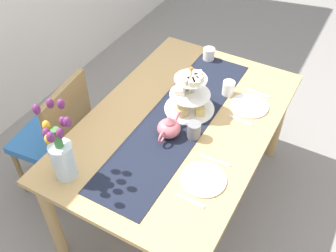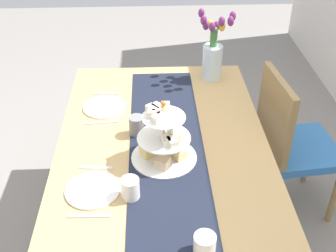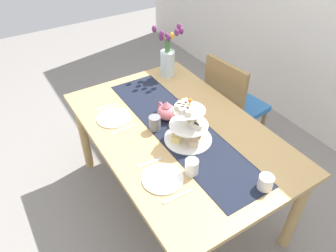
% 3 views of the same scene
% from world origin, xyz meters
% --- Properties ---
extents(ground_plane, '(8.00, 8.00, 0.00)m').
position_xyz_m(ground_plane, '(0.00, 0.00, 0.00)').
color(ground_plane, gray).
extents(dining_table, '(1.58, 1.02, 0.73)m').
position_xyz_m(dining_table, '(0.00, 0.00, 0.63)').
color(dining_table, tan).
rests_on(dining_table, ground_plane).
extents(chair_left, '(0.46, 0.46, 0.91)m').
position_xyz_m(chair_left, '(-0.27, 0.74, 0.50)').
color(chair_left, olive).
rests_on(chair_left, ground_plane).
extents(table_runner, '(1.39, 0.35, 0.00)m').
position_xyz_m(table_runner, '(0.00, 0.02, 0.73)').
color(table_runner, black).
rests_on(table_runner, dining_table).
extents(tiered_cake_stand, '(0.30, 0.30, 0.30)m').
position_xyz_m(tiered_cake_stand, '(0.12, -0.00, 0.83)').
color(tiered_cake_stand, beige).
rests_on(tiered_cake_stand, table_runner).
extents(teapot, '(0.24, 0.13, 0.14)m').
position_xyz_m(teapot, '(-0.13, 0.00, 0.78)').
color(teapot, '#D66B75').
rests_on(teapot, table_runner).
extents(tulip_vase, '(0.21, 0.20, 0.42)m').
position_xyz_m(tulip_vase, '(-0.63, 0.32, 0.89)').
color(tulip_vase, silver).
rests_on(tulip_vase, dining_table).
extents(cream_jug, '(0.08, 0.08, 0.08)m').
position_xyz_m(cream_jug, '(0.66, 0.12, 0.77)').
color(cream_jug, white).
rests_on(cream_jug, dining_table).
extents(dinner_plate_left, '(0.23, 0.23, 0.01)m').
position_xyz_m(dinner_plate_left, '(-0.32, -0.31, 0.73)').
color(dinner_plate_left, white).
rests_on(dinner_plate_left, dining_table).
extents(fork_left, '(0.02, 0.15, 0.01)m').
position_xyz_m(fork_left, '(-0.47, -0.31, 0.73)').
color(fork_left, silver).
rests_on(fork_left, dining_table).
extents(knife_left, '(0.03, 0.17, 0.01)m').
position_xyz_m(knife_left, '(-0.18, -0.31, 0.73)').
color(knife_left, silver).
rests_on(knife_left, dining_table).
extents(dinner_plate_right, '(0.23, 0.23, 0.01)m').
position_xyz_m(dinner_plate_right, '(0.32, -0.31, 0.73)').
color(dinner_plate_right, white).
rests_on(dinner_plate_right, dining_table).
extents(fork_right, '(0.03, 0.15, 0.01)m').
position_xyz_m(fork_right, '(0.18, -0.31, 0.73)').
color(fork_right, silver).
rests_on(fork_right, dining_table).
extents(knife_right, '(0.02, 0.17, 0.01)m').
position_xyz_m(knife_right, '(0.47, -0.31, 0.73)').
color(knife_right, silver).
rests_on(knife_right, dining_table).
extents(mug_grey, '(0.08, 0.08, 0.09)m').
position_xyz_m(mug_grey, '(-0.07, -0.13, 0.78)').
color(mug_grey, slate).
rests_on(mug_grey, table_runner).
extents(mug_white_text, '(0.08, 0.08, 0.09)m').
position_xyz_m(mug_white_text, '(0.37, -0.15, 0.77)').
color(mug_white_text, white).
rests_on(mug_white_text, dining_table).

